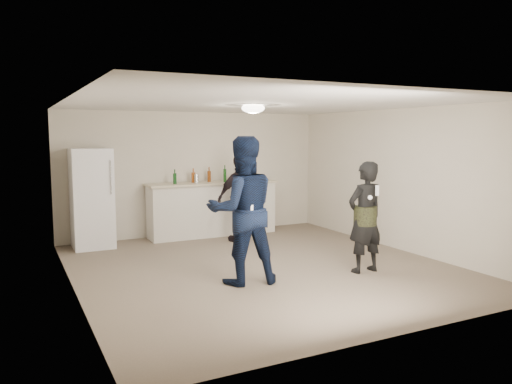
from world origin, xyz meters
name	(u,v)px	position (x,y,z in m)	size (l,w,h in m)	color
floor	(262,267)	(0.00, 0.00, 0.00)	(6.00, 6.00, 0.00)	#6B5B4C
ceiling	(262,104)	(0.00, 0.00, 2.50)	(6.00, 6.00, 0.00)	silver
wall_back	(195,173)	(0.00, 3.00, 1.25)	(6.00, 6.00, 0.00)	beige
wall_front	(401,215)	(0.00, -3.00, 1.25)	(6.00, 6.00, 0.00)	beige
wall_left	(71,197)	(-2.75, 0.00, 1.25)	(6.00, 6.00, 0.00)	beige
wall_right	(400,180)	(2.75, 0.00, 1.25)	(6.00, 6.00, 0.00)	beige
counter	(213,210)	(0.25, 2.67, 0.53)	(2.60, 0.56, 1.05)	silver
counter_top	(212,183)	(0.25, 2.67, 1.07)	(2.68, 0.64, 0.04)	beige
fridge	(92,198)	(-2.12, 2.60, 0.90)	(0.70, 0.70, 1.80)	white
fridge_handle	(111,177)	(-1.84, 2.23, 1.30)	(0.02, 0.02, 0.60)	#B4B4B8
ceiling_dome	(253,108)	(0.00, 0.30, 2.45)	(0.36, 0.36, 0.16)	white
shaker	(196,178)	(-0.09, 2.66, 1.18)	(0.08, 0.08, 0.17)	silver
man	(242,210)	(-0.62, -0.62, 1.01)	(0.98, 0.77, 2.02)	#101F43
woman	(365,217)	(1.24, -0.93, 0.83)	(0.60, 0.40, 1.65)	black
camo_shorts	(365,216)	(1.24, -0.93, 0.85)	(0.34, 0.34, 0.28)	#2E3618
spectator	(241,198)	(0.51, 1.86, 0.83)	(0.98, 0.41, 1.67)	black
remote_man	(251,210)	(-0.62, -0.90, 1.05)	(0.04, 0.04, 0.15)	white
nunchuk_man	(259,215)	(-0.50, -0.87, 0.98)	(0.07, 0.07, 0.07)	white
remote_woman	(377,190)	(1.24, -1.18, 1.25)	(0.04, 0.04, 0.15)	white
nunchuk_woman	(370,198)	(1.14, -1.15, 1.15)	(0.07, 0.07, 0.07)	white
bottle_cluster	(208,177)	(0.16, 2.67, 1.20)	(1.75, 0.28, 0.26)	#124016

